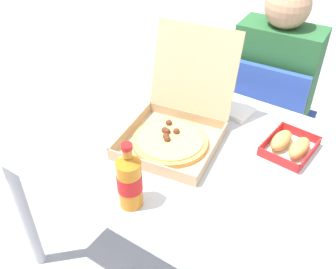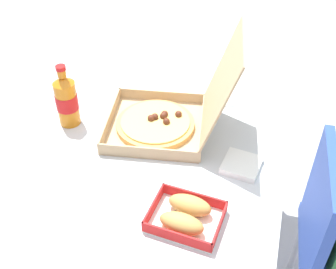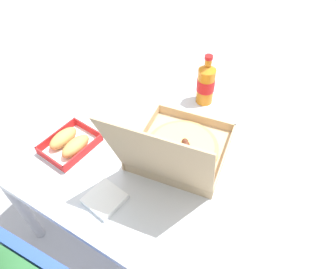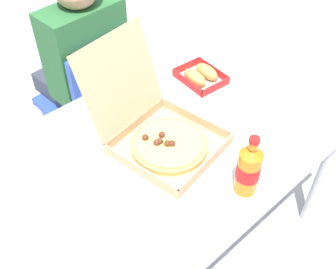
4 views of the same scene
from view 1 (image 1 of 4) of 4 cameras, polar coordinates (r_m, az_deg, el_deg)
name	(u,v)px [view 1 (image 1 of 4)]	position (r m, az deg, el deg)	size (l,w,h in m)	color
ground_plane	(184,267)	(1.90, 2.42, -19.14)	(10.00, 10.00, 0.00)	#B2B2B7
dining_table	(189,163)	(1.40, 3.12, -4.32)	(1.32, 0.83, 0.73)	silver
chair	(265,121)	(1.97, 14.34, 1.94)	(0.42, 0.42, 0.83)	#2D4CAD
diner_person	(276,80)	(1.91, 15.85, 7.85)	(0.37, 0.42, 1.15)	#333847
pizza_box_open	(175,127)	(1.35, 1.02, 1.07)	(0.38, 0.47, 0.35)	tan
bread_side_box	(290,145)	(1.38, 17.72, -1.55)	(0.17, 0.20, 0.06)	white
cola_bottle	(129,180)	(1.09, -5.76, -6.79)	(0.07, 0.07, 0.22)	orange
paper_menu	(140,92)	(1.65, -4.16, 6.36)	(0.21, 0.15, 0.00)	white
napkin_pile	(237,111)	(1.53, 10.27, 3.44)	(0.11, 0.11, 0.02)	white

